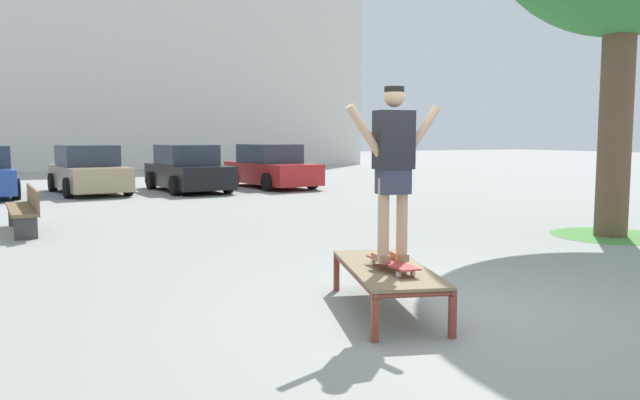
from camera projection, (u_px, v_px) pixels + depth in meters
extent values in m
plane|color=#999993|center=(435.00, 312.00, 6.29)|extent=(120.00, 120.00, 0.00)
cube|color=silver|center=(0.00, 65.00, 31.87)|extent=(40.50, 4.00, 10.82)
cube|color=brown|center=(336.00, 274.00, 7.17)|extent=(0.08, 0.08, 0.38)
cube|color=brown|center=(395.00, 272.00, 7.28)|extent=(0.08, 0.08, 0.38)
cube|color=brown|center=(375.00, 321.00, 5.37)|extent=(0.08, 0.08, 0.38)
cube|color=brown|center=(452.00, 317.00, 5.47)|extent=(0.08, 0.08, 0.38)
cylinder|color=brown|center=(353.00, 273.00, 6.25)|extent=(0.63, 1.82, 0.05)
cylinder|color=brown|center=(420.00, 271.00, 6.36)|extent=(0.63, 1.82, 0.05)
cylinder|color=brown|center=(366.00, 255.00, 7.21)|extent=(0.74, 0.28, 0.05)
cylinder|color=brown|center=(414.00, 295.00, 5.40)|extent=(0.74, 0.28, 0.05)
cube|color=#847051|center=(387.00, 268.00, 6.30)|extent=(1.31, 2.04, 0.03)
cube|color=#B23333|center=(392.00, 262.00, 6.09)|extent=(0.29, 0.82, 0.02)
cylinder|color=silver|center=(373.00, 263.00, 6.33)|extent=(0.04, 0.06, 0.06)
cylinder|color=silver|center=(386.00, 262.00, 6.39)|extent=(0.04, 0.06, 0.06)
cylinder|color=silver|center=(399.00, 274.00, 5.81)|extent=(0.04, 0.06, 0.06)
cylinder|color=silver|center=(413.00, 273.00, 5.86)|extent=(0.04, 0.06, 0.06)
cylinder|color=tan|center=(383.00, 220.00, 6.02)|extent=(0.11, 0.11, 0.82)
cube|color=#99704C|center=(381.00, 258.00, 6.10)|extent=(0.13, 0.25, 0.07)
cylinder|color=tan|center=(402.00, 219.00, 6.09)|extent=(0.11, 0.11, 0.82)
cube|color=#99704C|center=(399.00, 256.00, 6.17)|extent=(0.13, 0.25, 0.07)
cube|color=#33384C|center=(393.00, 181.00, 6.01)|extent=(0.32, 0.23, 0.24)
cube|color=#232328|center=(394.00, 140.00, 5.97)|extent=(0.38, 0.26, 0.56)
cylinder|color=tan|center=(365.00, 132.00, 5.86)|extent=(0.40, 0.12, 0.52)
cylinder|color=tan|center=(421.00, 132.00, 6.07)|extent=(0.40, 0.12, 0.52)
sphere|color=tan|center=(394.00, 97.00, 5.93)|extent=(0.20, 0.20, 0.20)
cylinder|color=black|center=(394.00, 89.00, 5.92)|extent=(0.19, 0.19, 0.05)
cylinder|color=brown|center=(615.00, 123.00, 10.94)|extent=(0.56, 0.56, 4.00)
cylinder|color=#519342|center=(610.00, 236.00, 11.15)|extent=(2.04, 2.04, 0.01)
cylinder|color=black|center=(16.00, 189.00, 17.52)|extent=(0.25, 0.61, 0.60)
cylinder|color=black|center=(10.00, 183.00, 19.78)|extent=(0.25, 0.61, 0.60)
cube|color=tan|center=(89.00, 177.00, 19.40)|extent=(2.08, 4.34, 0.70)
cube|color=#2D3847|center=(87.00, 155.00, 19.46)|extent=(1.75, 2.24, 0.64)
cylinder|color=black|center=(128.00, 185.00, 18.78)|extent=(0.27, 0.62, 0.60)
cylinder|color=black|center=(68.00, 188.00, 17.88)|extent=(0.27, 0.62, 0.60)
cylinder|color=black|center=(107.00, 180.00, 20.97)|extent=(0.27, 0.62, 0.60)
cylinder|color=black|center=(53.00, 182.00, 20.07)|extent=(0.27, 0.62, 0.60)
cube|color=black|center=(188.00, 175.00, 20.22)|extent=(1.97, 4.30, 0.70)
cube|color=#2D3847|center=(186.00, 155.00, 20.28)|extent=(1.69, 2.20, 0.64)
cylinder|color=black|center=(228.00, 184.00, 19.56)|extent=(0.26, 0.61, 0.60)
cylinder|color=black|center=(175.00, 186.00, 18.70)|extent=(0.26, 0.61, 0.60)
cylinder|color=black|center=(200.00, 179.00, 21.79)|extent=(0.26, 0.61, 0.60)
cylinder|color=black|center=(151.00, 180.00, 20.93)|extent=(0.26, 0.61, 0.60)
cube|color=red|center=(272.00, 173.00, 21.68)|extent=(2.15, 4.36, 0.70)
cube|color=#2D3847|center=(269.00, 153.00, 21.74)|extent=(1.78, 2.26, 0.64)
cylinder|color=black|center=(312.00, 180.00, 21.08)|extent=(0.28, 0.62, 0.60)
cylinder|color=black|center=(268.00, 182.00, 20.16)|extent=(0.28, 0.62, 0.60)
cylinder|color=black|center=(275.00, 176.00, 23.25)|extent=(0.28, 0.62, 0.60)
cylinder|color=black|center=(233.00, 178.00, 22.33)|extent=(0.28, 0.62, 0.60)
cube|color=brown|center=(21.00, 209.00, 11.54)|extent=(0.53, 2.41, 0.06)
cube|color=brown|center=(33.00, 197.00, 11.61)|extent=(0.13, 2.40, 0.36)
cube|color=#424247|center=(26.00, 228.00, 10.73)|extent=(0.38, 0.09, 0.40)
cube|color=#424247|center=(19.00, 216.00, 12.40)|extent=(0.38, 0.09, 0.40)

